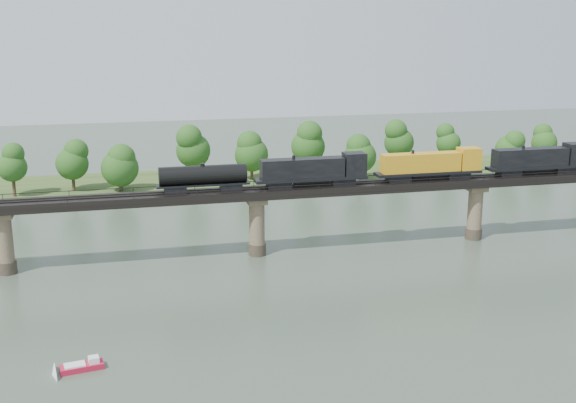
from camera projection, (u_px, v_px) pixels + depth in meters
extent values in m
plane|color=#344335|center=(301.00, 326.00, 94.01)|extent=(400.00, 400.00, 0.00)
cube|color=#31491D|center=(214.00, 181.00, 174.00)|extent=(300.00, 24.00, 1.60)
cylinder|color=#473A2D|center=(7.00, 267.00, 113.19)|extent=(3.00, 3.00, 2.00)
cylinder|color=#79674F|center=(4.00, 240.00, 112.08)|extent=(2.60, 2.60, 9.00)
cube|color=#79674F|center=(2.00, 215.00, 111.10)|extent=(3.20, 3.20, 1.00)
cylinder|color=#473A2D|center=(257.00, 249.00, 122.06)|extent=(3.00, 3.00, 2.00)
cylinder|color=#79674F|center=(257.00, 223.00, 120.95)|extent=(2.60, 2.60, 9.00)
cube|color=#79674F|center=(257.00, 200.00, 119.97)|extent=(3.20, 3.20, 1.00)
cylinder|color=#473A2D|center=(473.00, 233.00, 130.93)|extent=(3.00, 3.00, 2.00)
cylinder|color=#79674F|center=(475.00, 209.00, 129.82)|extent=(2.60, 2.60, 9.00)
cube|color=#79674F|center=(476.00, 188.00, 128.84)|extent=(3.20, 3.20, 1.00)
cube|color=black|center=(257.00, 193.00, 119.66)|extent=(220.00, 5.00, 1.50)
cube|color=black|center=(257.00, 189.00, 118.75)|extent=(220.00, 0.12, 0.16)
cube|color=black|center=(256.00, 187.00, 120.16)|extent=(220.00, 0.12, 0.16)
cube|color=black|center=(259.00, 188.00, 117.04)|extent=(220.00, 0.10, 0.10)
cube|color=black|center=(254.00, 182.00, 121.57)|extent=(220.00, 0.10, 0.10)
cube|color=black|center=(259.00, 190.00, 117.12)|extent=(0.08, 0.08, 0.70)
cube|color=black|center=(254.00, 184.00, 121.65)|extent=(0.08, 0.08, 0.70)
cylinder|color=#382619|center=(14.00, 188.00, 155.32)|extent=(0.70, 0.70, 3.51)
sphere|color=#1B4714|center=(12.00, 167.00, 154.17)|extent=(6.31, 6.31, 6.31)
sphere|color=#1B4714|center=(11.00, 154.00, 153.45)|extent=(4.73, 4.73, 4.73)
cylinder|color=#382619|center=(74.00, 183.00, 160.43)|extent=(0.70, 0.70, 3.34)
sphere|color=#1B4714|center=(72.00, 164.00, 159.33)|extent=(7.18, 7.18, 7.18)
sphere|color=#1B4714|center=(71.00, 151.00, 158.64)|extent=(5.39, 5.39, 5.39)
cylinder|color=#382619|center=(121.00, 185.00, 160.22)|extent=(0.70, 0.70, 2.83)
sphere|color=#1B4714|center=(120.00, 168.00, 159.29)|extent=(8.26, 8.26, 8.26)
sphere|color=#1B4714|center=(119.00, 158.00, 158.71)|extent=(6.19, 6.19, 6.19)
cylinder|color=#382619|center=(194.00, 173.00, 170.00)|extent=(0.70, 0.70, 3.96)
sphere|color=#1B4714|center=(193.00, 151.00, 168.70)|extent=(8.07, 8.07, 8.07)
sphere|color=#1B4714|center=(193.00, 137.00, 167.89)|extent=(6.05, 6.05, 6.05)
cylinder|color=#382619|center=(252.00, 173.00, 171.65)|extent=(0.70, 0.70, 3.27)
sphere|color=#1B4714|center=(252.00, 155.00, 170.58)|extent=(8.03, 8.03, 8.03)
sphere|color=#1B4714|center=(251.00, 143.00, 169.91)|extent=(6.02, 6.02, 6.02)
cylinder|color=#382619|center=(308.00, 168.00, 175.81)|extent=(0.70, 0.70, 3.92)
sphere|color=#1B4714|center=(308.00, 147.00, 174.52)|extent=(8.29, 8.29, 8.29)
sphere|color=#1B4714|center=(308.00, 133.00, 173.71)|extent=(6.21, 6.21, 6.21)
cylinder|color=#382619|center=(360.00, 173.00, 171.78)|extent=(0.70, 0.70, 3.02)
sphere|color=#1B4714|center=(360.00, 156.00, 170.78)|extent=(7.74, 7.74, 7.74)
sphere|color=#1B4714|center=(360.00, 146.00, 170.16)|extent=(5.80, 5.80, 5.80)
cylinder|color=#382619|center=(398.00, 162.00, 182.80)|extent=(0.70, 0.70, 3.80)
sphere|color=#1B4714|center=(399.00, 142.00, 181.55)|extent=(7.47, 7.47, 7.47)
sphere|color=#1B4714|center=(399.00, 130.00, 180.77)|extent=(5.60, 5.60, 5.60)
cylinder|color=#382619|center=(448.00, 161.00, 186.10)|extent=(0.70, 0.70, 3.38)
sphere|color=#1B4714|center=(449.00, 143.00, 184.98)|extent=(6.23, 6.23, 6.23)
sphere|color=#1B4714|center=(449.00, 132.00, 184.29)|extent=(4.67, 4.67, 4.67)
cylinder|color=#382619|center=(508.00, 164.00, 183.71)|extent=(0.70, 0.70, 2.77)
sphere|color=#1B4714|center=(509.00, 149.00, 182.80)|extent=(7.04, 7.04, 7.04)
sphere|color=#1B4714|center=(510.00, 140.00, 182.23)|extent=(5.28, 5.28, 5.28)
cylinder|color=#382619|center=(543.00, 157.00, 191.52)|extent=(0.70, 0.70, 2.94)
sphere|color=#1B4714|center=(544.00, 143.00, 190.55)|extent=(6.73, 6.73, 6.73)
sphere|color=#1B4714|center=(545.00, 134.00, 189.94)|extent=(5.05, 5.05, 5.05)
cube|color=black|center=(564.00, 169.00, 132.04)|extent=(4.04, 2.42, 1.11)
cube|color=black|center=(509.00, 172.00, 129.58)|extent=(4.04, 2.42, 1.11)
cube|color=black|center=(537.00, 167.00, 130.64)|extent=(19.18, 3.03, 0.50)
cube|color=black|center=(530.00, 157.00, 129.84)|extent=(14.13, 2.73, 3.23)
cube|color=black|center=(575.00, 153.00, 131.78)|extent=(3.63, 3.03, 3.84)
cylinder|color=black|center=(537.00, 170.00, 130.77)|extent=(6.06, 1.41, 1.41)
cube|color=black|center=(457.00, 175.00, 127.34)|extent=(4.04, 2.42, 1.11)
cube|color=black|center=(398.00, 178.00, 124.88)|extent=(4.04, 2.42, 1.11)
cube|color=black|center=(428.00, 173.00, 125.94)|extent=(19.18, 3.03, 0.50)
cube|color=#BA9016|center=(421.00, 162.00, 125.14)|extent=(14.13, 2.73, 3.23)
cube|color=#BA9016|center=(469.00, 158.00, 127.08)|extent=(3.63, 3.03, 3.84)
cylinder|color=black|center=(428.00, 176.00, 126.07)|extent=(6.06, 1.41, 1.41)
cube|color=black|center=(343.00, 181.00, 122.64)|extent=(4.04, 2.42, 1.11)
cube|color=black|center=(279.00, 184.00, 120.18)|extent=(4.04, 2.42, 1.11)
cube|color=black|center=(311.00, 179.00, 121.24)|extent=(19.18, 3.03, 0.50)
cube|color=black|center=(302.00, 168.00, 120.44)|extent=(14.13, 2.73, 3.23)
cube|color=black|center=(354.00, 164.00, 122.38)|extent=(3.63, 3.03, 3.84)
cylinder|color=black|center=(311.00, 182.00, 121.37)|extent=(6.06, 1.41, 1.41)
cube|color=black|center=(231.00, 187.00, 118.39)|extent=(3.53, 2.22, 1.11)
cube|color=black|center=(175.00, 190.00, 116.37)|extent=(3.53, 2.22, 1.11)
cube|color=black|center=(203.00, 184.00, 117.22)|extent=(15.14, 2.42, 0.30)
cylinder|color=black|center=(203.00, 175.00, 116.82)|extent=(14.13, 3.03, 3.03)
cylinder|color=black|center=(203.00, 165.00, 116.42)|extent=(0.71, 0.71, 0.50)
cube|color=#B51431|center=(82.00, 367.00, 82.16)|extent=(5.06, 2.53, 0.68)
cube|color=white|center=(75.00, 365.00, 81.77)|extent=(2.53, 1.82, 0.24)
cube|color=white|center=(94.00, 359.00, 82.50)|extent=(1.34, 1.34, 0.68)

